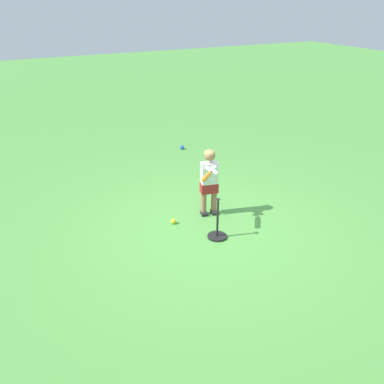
% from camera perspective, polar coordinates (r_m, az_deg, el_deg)
% --- Properties ---
extents(ground_plane, '(40.00, 40.00, 0.00)m').
position_cam_1_polar(ground_plane, '(6.30, 2.35, -4.99)').
color(ground_plane, '#519942').
extents(child_batter, '(0.65, 0.56, 1.08)m').
position_cam_1_polar(child_batter, '(6.39, 2.38, 2.04)').
color(child_batter, '#232328').
rests_on(child_batter, ground).
extents(play_ball_near_batter, '(0.08, 0.08, 0.08)m').
position_cam_1_polar(play_ball_near_batter, '(6.40, -2.58, -4.02)').
color(play_ball_near_batter, yellow).
rests_on(play_ball_near_batter, ground).
extents(play_ball_behind_batter, '(0.09, 0.09, 0.09)m').
position_cam_1_polar(play_ball_behind_batter, '(9.47, -1.39, 6.15)').
color(play_ball_behind_batter, blue).
rests_on(play_ball_behind_batter, ground).
extents(batting_tee, '(0.28, 0.28, 0.62)m').
position_cam_1_polar(batting_tee, '(6.03, 3.47, -5.36)').
color(batting_tee, black).
rests_on(batting_tee, ground).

